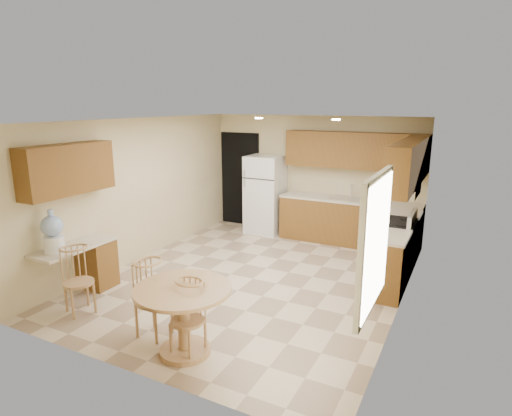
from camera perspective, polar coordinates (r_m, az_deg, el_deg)
The scene contains 30 objects.
floor at distance 6.96m, azimuth -0.40°, elevation -9.41°, with size 5.50×5.50×0.00m, color beige.
ceiling at distance 6.40m, azimuth -0.44°, elevation 11.62°, with size 4.50×5.50×0.02m, color white.
wall_back at distance 9.05m, azimuth 7.65°, elevation 4.21°, with size 4.50×0.02×2.50m, color beige.
wall_front at distance 4.42m, azimuth -17.20°, elevation -6.69°, with size 4.50×0.02×2.50m, color beige.
wall_left at distance 7.84m, azimuth -15.19°, elevation 2.35°, with size 0.02×5.50×2.50m, color beige.
wall_right at distance 5.91m, azimuth 19.34°, elevation -1.66°, with size 0.02×5.50×2.50m, color beige.
doorway at distance 9.78m, azimuth -2.14°, elevation 3.86°, with size 0.90×0.02×2.10m, color black.
base_cab_back at distance 8.70m, azimuth 12.25°, elevation -1.88°, with size 2.75×0.60×0.87m, color brown.
counter_back at distance 8.59m, azimuth 12.40°, elevation 1.04°, with size 2.75×0.63×0.04m, color beige.
base_cab_right_a at distance 7.94m, azimuth 18.64°, elevation -3.84°, with size 0.60×0.59×0.87m, color brown.
counter_right_a at distance 7.82m, azimuth 18.89°, elevation -0.66°, with size 0.63×0.59×0.04m, color beige.
base_cab_right_b at distance 6.58m, azimuth 16.67°, elevation -7.37°, with size 0.60×0.80×0.87m, color brown.
counter_right_b at distance 6.43m, azimuth 16.95°, elevation -3.58°, with size 0.63×0.80×0.04m, color beige.
upper_cab_back at distance 8.56m, azimuth 12.97°, elevation 7.49°, with size 2.75×0.33×0.70m, color brown.
upper_cab_right at distance 7.00m, azimuth 19.81°, elevation 5.65°, with size 0.33×2.42×0.70m, color brown.
upper_cab_left at distance 6.54m, azimuth -23.83°, elevation 4.76°, with size 0.33×1.40×0.70m, color brown.
sink at distance 8.59m, azimuth 12.25°, elevation 1.20°, with size 0.78×0.44×0.01m, color silver.
range_hood at distance 7.05m, azimuth 18.81°, elevation 2.23°, with size 0.50×0.76×0.14m, color silver.
desk_pedestal at distance 7.01m, azimuth -20.43°, elevation -6.99°, with size 0.48×0.42×0.72m, color brown.
desk_top at distance 6.65m, azimuth -23.10°, elevation -4.79°, with size 0.50×1.20×0.04m, color beige.
window at distance 4.09m, azimuth 15.61°, elevation -4.52°, with size 0.06×1.12×1.30m.
can_light_a at distance 7.69m, azimuth 0.39°, elevation 11.90°, with size 0.14×0.14×0.02m, color white.
can_light_b at distance 7.18m, azimuth 10.64°, elevation 11.52°, with size 0.14×0.14×0.02m, color white.
refrigerator at distance 9.17m, azimuth 1.22°, elevation 1.81°, with size 0.74×0.72×1.67m.
stove at distance 7.30m, azimuth 17.64°, elevation -5.03°, with size 0.65×0.76×1.09m.
dining_table at distance 4.92m, azimuth -9.65°, elevation -13.34°, with size 1.07×1.07×0.79m.
chair_table_a at distance 5.25m, azimuth -14.22°, elevation -11.11°, with size 0.41×0.53×0.94m.
chair_table_b at distance 4.83m, azimuth -9.76°, elevation -13.82°, with size 0.38×0.38×0.86m.
chair_desk at distance 6.13m, azimuth -23.30°, elevation -8.37°, with size 0.40×0.51×0.90m.
water_crock at distance 6.39m, azimuth -25.47°, elevation -3.06°, with size 0.29×0.29×0.60m.
Camera 1 is at (2.95, -5.67, 2.76)m, focal length 30.00 mm.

